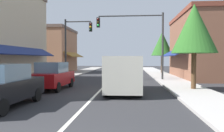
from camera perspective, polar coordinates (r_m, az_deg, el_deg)
name	(u,v)px	position (r m, az deg, el deg)	size (l,w,h in m)	color
ground_plane	(111,79)	(21.29, -0.28, -3.46)	(80.00, 80.00, 0.00)	#28282B
sidewalk_left	(56,78)	(22.45, -14.42, -3.09)	(2.60, 56.00, 0.12)	gray
sidewalk_right	(169,79)	(21.50, 14.51, -3.31)	(2.60, 56.00, 0.12)	#A39E99
lane_center_stripe	(111,79)	(21.29, -0.28, -3.45)	(0.14, 52.00, 0.01)	silver
storefront_right_block	(203,46)	(24.28, 22.50, 4.81)	(6.17, 10.20, 6.56)	brown
storefront_far_left	(51,50)	(33.24, -15.70, 3.92)	(7.24, 8.20, 6.40)	#9E6B4C
parked_car_nearest_left	(3,86)	(9.97, -26.53, -4.66)	(1.84, 4.13, 1.77)	black
parked_car_second_left	(53,76)	(14.71, -15.15, -2.48)	(1.84, 4.13, 1.77)	maroon
van_in_lane	(123,73)	(12.98, 2.95, -1.80)	(2.07, 5.21, 2.12)	beige
traffic_signal_mast_arm	(140,34)	(20.36, 7.27, 8.30)	(6.11, 0.50, 6.18)	#333333
traffic_signal_left_corner	(74,40)	(22.94, -9.90, 6.77)	(2.90, 0.50, 6.04)	#333333
tree_right_near	(194,29)	(14.61, 20.59, 9.03)	(2.77, 2.77, 5.38)	#4C331E
tree_right_far	(162,44)	(30.49, 12.91, 5.65)	(2.92, 2.92, 5.64)	#4C331E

